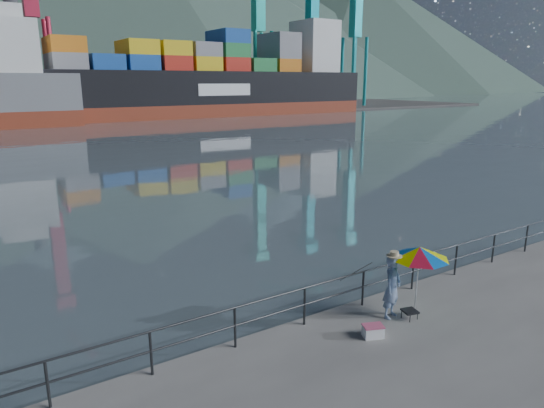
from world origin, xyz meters
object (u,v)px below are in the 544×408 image
(fisherman, at_px, (392,287))
(container_ship, at_px, (220,82))
(cooler_bag, at_px, (373,332))
(beach_umbrella, at_px, (419,253))

(fisherman, xyz_separation_m, container_ship, (32.70, 73.70, 4.98))
(fisherman, distance_m, cooler_bag, 1.42)
(fisherman, relative_size, container_ship, 0.03)
(fisherman, relative_size, beach_umbrella, 0.83)
(fisherman, bearing_deg, beach_umbrella, -37.83)
(beach_umbrella, xyz_separation_m, container_ship, (32.05, 73.95, 4.09))
(fisherman, bearing_deg, cooler_bag, -173.33)
(cooler_bag, bearing_deg, container_ship, 88.10)
(beach_umbrella, xyz_separation_m, cooler_bag, (-1.78, -0.26, -1.59))
(cooler_bag, relative_size, container_ship, 0.01)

